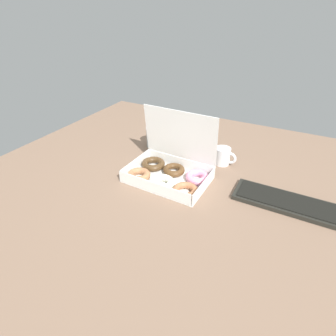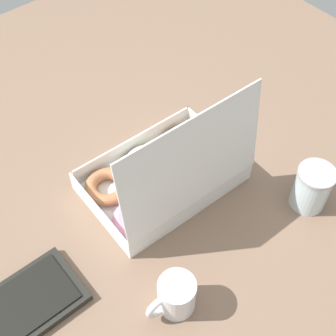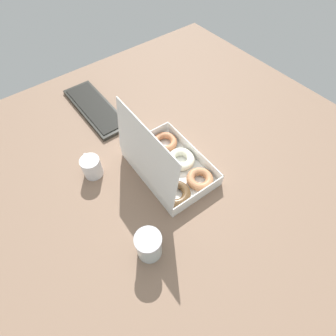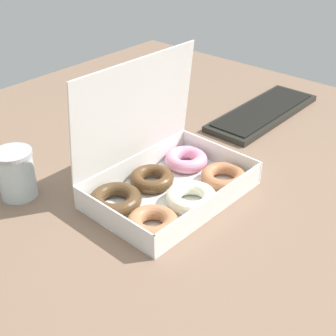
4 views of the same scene
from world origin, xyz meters
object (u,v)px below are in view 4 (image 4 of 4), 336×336
at_px(glass_jar, 16,174).
at_px(keyboard, 263,112).
at_px(coffee_mug, 143,120).
at_px(donut_box, 167,181).

bearing_deg(glass_jar, keyboard, -15.10).
height_order(keyboard, coffee_mug, coffee_mug).
bearing_deg(glass_jar, coffee_mug, -1.08).
relative_size(keyboard, glass_jar, 3.73).
xyz_separation_m(keyboard, coffee_mug, (-0.34, 0.19, 0.03)).
xyz_separation_m(donut_box, keyboard, (0.52, 0.06, -0.03)).
relative_size(donut_box, glass_jar, 3.45).
height_order(donut_box, coffee_mug, donut_box).
bearing_deg(keyboard, donut_box, -173.95).
bearing_deg(coffee_mug, glass_jar, 178.92).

